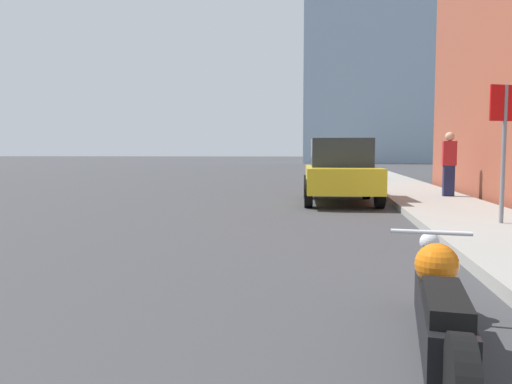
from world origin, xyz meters
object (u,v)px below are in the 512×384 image
Objects in this scene: motorcycle at (439,309)px; parked_car_yellow at (340,171)px; pedestrian at (449,163)px; parked_car_silver at (342,164)px; stop_sign at (505,130)px.

parked_car_yellow reaches higher than motorcycle.
pedestrian is at bearing 84.32° from motorcycle.
pedestrian is (2.67, -9.59, 0.26)m from parked_car_silver.
parked_car_yellow reaches higher than parked_car_silver.
stop_sign is 5.48m from pedestrian.
parked_car_silver is 1.93× the size of stop_sign.
parked_car_yellow is at bearing -164.49° from pedestrian.
pedestrian reaches higher than motorcycle.
stop_sign reaches higher than pedestrian.
parked_car_yellow is (-0.43, 10.35, 0.50)m from motorcycle.
motorcycle is at bearing -110.91° from stop_sign.
parked_car_silver is 9.96m from pedestrian.
parked_car_yellow is at bearing 99.52° from motorcycle.
pedestrian is (2.54, 11.18, 0.71)m from motorcycle.
stop_sign reaches higher than parked_car_yellow.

